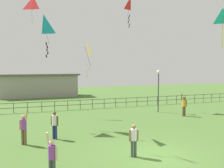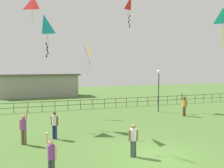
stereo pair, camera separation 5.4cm
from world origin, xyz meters
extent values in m
plane|color=#476B2D|center=(0.00, 0.00, 0.00)|extent=(80.00, 80.00, 0.00)
cylinder|color=#38383D|center=(5.91, 10.11, 1.81)|extent=(0.10, 0.10, 3.62)
sphere|color=white|center=(5.91, 10.11, 3.77)|extent=(0.36, 0.36, 0.36)
cylinder|color=brown|center=(6.98, 7.74, 0.42)|extent=(0.14, 0.14, 0.84)
cylinder|color=brown|center=(7.14, 7.72, 0.42)|extent=(0.14, 0.14, 0.84)
cylinder|color=orange|center=(7.06, 7.73, 1.13)|extent=(0.31, 0.31, 0.59)
sphere|color=brown|center=(7.06, 7.73, 1.54)|extent=(0.22, 0.22, 0.22)
cylinder|color=brown|center=(6.87, 7.80, 1.66)|extent=(0.11, 0.17, 0.57)
cylinder|color=brown|center=(7.27, 7.71, 1.10)|extent=(0.09, 0.09, 0.56)
cylinder|color=brown|center=(-5.85, 3.93, 0.42)|extent=(0.14, 0.14, 0.83)
cylinder|color=brown|center=(-5.99, 4.00, 0.42)|extent=(0.14, 0.14, 0.83)
cylinder|color=purple|center=(-5.92, 3.97, 1.13)|extent=(0.30, 0.30, 0.59)
sphere|color=tan|center=(-5.92, 3.97, 1.53)|extent=(0.22, 0.22, 0.22)
cylinder|color=tan|center=(-5.76, 3.84, 1.65)|extent=(0.19, 0.26, 0.56)
cylinder|color=tan|center=(-6.10, 4.06, 1.09)|extent=(0.09, 0.09, 0.56)
cylinder|color=purple|center=(-4.90, -0.81, 1.05)|extent=(0.28, 0.28, 0.55)
sphere|color=beige|center=(-4.90, -0.81, 1.42)|extent=(0.21, 0.21, 0.21)
cylinder|color=beige|center=(-5.02, -0.66, 1.53)|extent=(0.18, 0.20, 0.52)
cylinder|color=beige|center=(-4.75, -0.92, 1.01)|extent=(0.08, 0.08, 0.52)
cylinder|color=navy|center=(-4.15, 4.42, 0.42)|extent=(0.14, 0.14, 0.83)
cylinder|color=navy|center=(-4.27, 4.53, 0.42)|extent=(0.14, 0.14, 0.83)
cylinder|color=white|center=(-4.21, 4.48, 1.13)|extent=(0.31, 0.31, 0.59)
sphere|color=brown|center=(-4.21, 4.48, 1.54)|extent=(0.22, 0.22, 0.22)
cylinder|color=brown|center=(-4.05, 4.35, 1.09)|extent=(0.09, 0.09, 0.56)
cylinder|color=brown|center=(-4.36, 4.61, 1.09)|extent=(0.09, 0.09, 0.56)
cylinder|color=#3F4C47|center=(-0.93, 0.29, 0.39)|extent=(0.13, 0.13, 0.79)
cylinder|color=#3F4C47|center=(-1.09, 0.32, 0.39)|extent=(0.13, 0.13, 0.79)
cylinder|color=white|center=(-1.01, 0.31, 1.07)|extent=(0.29, 0.29, 0.56)
sphere|color=#8C6647|center=(-1.01, 0.31, 1.45)|extent=(0.21, 0.21, 0.21)
cylinder|color=#8C6647|center=(-0.82, 0.27, 1.03)|extent=(0.09, 0.09, 0.53)
cylinder|color=#8C6647|center=(-1.20, 0.34, 1.03)|extent=(0.09, 0.09, 0.53)
pyramid|color=red|center=(4.36, 13.06, 10.57)|extent=(0.85, 0.75, 1.23)
cylinder|color=#4C381E|center=(4.27, 13.29, 9.96)|extent=(0.21, 0.48, 1.23)
cube|color=black|center=(4.33, 13.32, 9.36)|extent=(0.08, 0.04, 0.20)
cube|color=black|center=(4.22, 13.26, 9.14)|extent=(0.11, 0.02, 0.21)
cube|color=black|center=(4.27, 13.29, 8.92)|extent=(0.08, 0.05, 0.20)
cube|color=black|center=(4.17, 13.24, 8.70)|extent=(0.09, 0.04, 0.20)
cube|color=black|center=(4.34, 13.33, 8.48)|extent=(0.10, 0.02, 0.20)
cube|color=black|center=(4.28, 13.29, 8.26)|extent=(0.11, 0.04, 0.21)
pyramid|color=red|center=(-4.89, 14.21, 9.98)|extent=(1.28, 1.02, 1.30)
cylinder|color=#4C381E|center=(-5.01, 13.96, 9.34)|extent=(0.27, 0.52, 1.30)
cube|color=white|center=(-4.94, 13.99, 8.70)|extent=(0.12, 0.02, 0.21)
cube|color=white|center=(-5.08, 13.92, 8.48)|extent=(0.09, 0.04, 0.20)
cube|color=white|center=(-5.04, 13.95, 8.26)|extent=(0.08, 0.05, 0.20)
pyramid|color=#19B2B2|center=(7.85, 4.43, 7.94)|extent=(0.97, 0.98, 1.08)
cylinder|color=#4C381E|center=(7.99, 4.57, 7.40)|extent=(0.30, 0.29, 1.08)
cube|color=yellow|center=(8.05, 4.59, 6.89)|extent=(0.10, 0.02, 0.20)
cube|color=yellow|center=(8.05, 4.60, 6.67)|extent=(0.11, 0.05, 0.21)
cube|color=yellow|center=(7.90, 4.52, 6.45)|extent=(0.08, 0.04, 0.20)
cube|color=yellow|center=(7.95, 4.54, 6.23)|extent=(0.11, 0.03, 0.21)
cube|color=yellow|center=(8.00, 4.57, 6.01)|extent=(0.11, 0.01, 0.21)
cube|color=yellow|center=(8.07, 4.61, 5.79)|extent=(0.08, 0.03, 0.20)
pyramid|color=yellow|center=(-2.25, 4.96, 5.49)|extent=(0.57, 1.18, 1.16)
cylinder|color=#4C381E|center=(-2.08, 4.93, 4.91)|extent=(0.37, 0.08, 1.17)
cube|color=white|center=(-2.17, 4.88, 4.36)|extent=(0.12, 0.03, 0.21)
cube|color=white|center=(-1.99, 4.97, 4.14)|extent=(0.10, 0.03, 0.20)
cube|color=white|center=(-2.16, 4.88, 3.92)|extent=(0.11, 0.05, 0.21)
cube|color=white|center=(-2.15, 4.89, 3.70)|extent=(0.09, 0.03, 0.20)
pyramid|color=#198CD1|center=(-4.48, 7.97, 7.18)|extent=(1.09, 1.08, 1.26)
cylinder|color=#4C381E|center=(-4.28, 8.29, 6.55)|extent=(0.42, 0.65, 1.26)
cube|color=black|center=(-4.29, 8.28, 5.89)|extent=(0.10, 0.04, 0.20)
cube|color=black|center=(-4.22, 8.31, 5.67)|extent=(0.08, 0.05, 0.20)
cube|color=black|center=(-4.24, 8.30, 5.45)|extent=(0.09, 0.03, 0.20)
cube|color=black|center=(-4.19, 8.33, 5.23)|extent=(0.11, 0.04, 0.21)
cube|color=black|center=(-4.30, 8.27, 5.01)|extent=(0.11, 0.03, 0.21)
cylinder|color=#4C4742|center=(-6.84, 14.00, 0.47)|extent=(0.06, 0.06, 0.95)
cylinder|color=#4C4742|center=(-5.62, 14.00, 0.47)|extent=(0.06, 0.06, 0.95)
cylinder|color=#4C4742|center=(-4.35, 14.00, 0.47)|extent=(0.06, 0.06, 0.95)
cylinder|color=#4C4742|center=(-3.16, 14.00, 0.47)|extent=(0.06, 0.06, 0.95)
cylinder|color=#4C4742|center=(-1.90, 14.00, 0.47)|extent=(0.06, 0.06, 0.95)
cylinder|color=#4C4742|center=(-0.65, 14.00, 0.47)|extent=(0.06, 0.06, 0.95)
cylinder|color=#4C4742|center=(0.61, 14.00, 0.47)|extent=(0.06, 0.06, 0.95)
cylinder|color=#4C4742|center=(1.85, 14.00, 0.47)|extent=(0.06, 0.06, 0.95)
cylinder|color=#4C4742|center=(3.09, 14.00, 0.47)|extent=(0.06, 0.06, 0.95)
cylinder|color=#4C4742|center=(4.29, 14.00, 0.47)|extent=(0.06, 0.06, 0.95)
cylinder|color=#4C4742|center=(5.55, 14.00, 0.47)|extent=(0.06, 0.06, 0.95)
cylinder|color=#4C4742|center=(6.81, 14.00, 0.47)|extent=(0.06, 0.06, 0.95)
cylinder|color=#4C4742|center=(8.04, 14.00, 0.47)|extent=(0.06, 0.06, 0.95)
cylinder|color=#4C4742|center=(9.26, 14.00, 0.47)|extent=(0.06, 0.06, 0.95)
cylinder|color=#4C4742|center=(10.51, 14.00, 0.47)|extent=(0.06, 0.06, 0.95)
cylinder|color=#4C4742|center=(11.72, 14.00, 0.47)|extent=(0.06, 0.06, 0.95)
cylinder|color=#4C4742|center=(13.00, 14.00, 0.47)|extent=(0.06, 0.06, 0.95)
cylinder|color=#4C4742|center=(14.25, 14.00, 0.47)|extent=(0.06, 0.06, 0.95)
cylinder|color=#4C4742|center=(15.44, 14.00, 0.47)|extent=(0.06, 0.06, 0.95)
cylinder|color=#4C4742|center=(16.70, 14.00, 0.47)|extent=(0.06, 0.06, 0.95)
cube|color=#4C4742|center=(0.00, 14.00, 0.91)|extent=(36.00, 0.05, 0.05)
cube|color=#4C4742|center=(0.00, 14.00, 0.47)|extent=(36.00, 0.05, 0.05)
cube|color=gray|center=(-4.06, 26.00, 1.49)|extent=(10.58, 3.19, 2.99)
cube|color=#59544C|center=(-4.06, 26.00, 3.11)|extent=(11.18, 3.79, 0.24)
camera|label=1|loc=(-5.79, -10.25, 4.29)|focal=40.01mm
camera|label=2|loc=(-5.74, -10.27, 4.29)|focal=40.01mm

